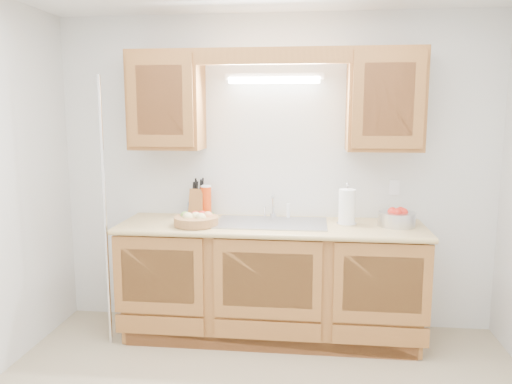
# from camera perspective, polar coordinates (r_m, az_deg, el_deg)

# --- Properties ---
(room) EXTENTS (3.52, 3.50, 2.50)m
(room) POSITION_cam_1_polar(r_m,az_deg,el_deg) (2.56, -0.41, -1.83)
(room) COLOR tan
(room) RESTS_ON ground
(base_cabinets) EXTENTS (2.20, 0.60, 0.86)m
(base_cabinets) POSITION_cam_1_polar(r_m,az_deg,el_deg) (3.93, 1.72, -10.19)
(base_cabinets) COLOR #9E622E
(base_cabinets) RESTS_ON ground
(countertop) EXTENTS (2.30, 0.63, 0.04)m
(countertop) POSITION_cam_1_polar(r_m,az_deg,el_deg) (3.79, 1.73, -3.97)
(countertop) COLOR tan
(countertop) RESTS_ON base_cabinets
(upper_cabinet_left) EXTENTS (0.55, 0.33, 0.75)m
(upper_cabinet_left) POSITION_cam_1_polar(r_m,az_deg,el_deg) (4.00, -10.17, 10.21)
(upper_cabinet_left) COLOR #9E622E
(upper_cabinet_left) RESTS_ON room
(upper_cabinet_right) EXTENTS (0.55, 0.33, 0.75)m
(upper_cabinet_right) POSITION_cam_1_polar(r_m,az_deg,el_deg) (3.87, 14.53, 10.11)
(upper_cabinet_right) COLOR #9E622E
(upper_cabinet_right) RESTS_ON room
(valance) EXTENTS (2.20, 0.05, 0.12)m
(valance) POSITION_cam_1_polar(r_m,az_deg,el_deg) (3.72, 1.83, 15.31)
(valance) COLOR #9E622E
(valance) RESTS_ON room
(fluorescent_fixture) EXTENTS (0.76, 0.08, 0.08)m
(fluorescent_fixture) POSITION_cam_1_polar(r_m,az_deg,el_deg) (3.93, 2.09, 12.88)
(fluorescent_fixture) COLOR white
(fluorescent_fixture) RESTS_ON room
(sink) EXTENTS (0.84, 0.46, 0.36)m
(sink) POSITION_cam_1_polar(r_m,az_deg,el_deg) (3.82, 1.75, -4.66)
(sink) COLOR #9E9EA3
(sink) RESTS_ON countertop
(wire_shelf_pole) EXTENTS (0.03, 0.03, 2.00)m
(wire_shelf_pole) POSITION_cam_1_polar(r_m,az_deg,el_deg) (3.82, -16.87, -2.44)
(wire_shelf_pole) COLOR silver
(wire_shelf_pole) RESTS_ON ground
(outlet_plate) EXTENTS (0.08, 0.01, 0.12)m
(outlet_plate) POSITION_cam_1_polar(r_m,az_deg,el_deg) (4.08, 15.52, 0.49)
(outlet_plate) COLOR white
(outlet_plate) RESTS_ON room
(fruit_basket) EXTENTS (0.41, 0.41, 0.10)m
(fruit_basket) POSITION_cam_1_polar(r_m,az_deg,el_deg) (3.75, -6.85, -3.14)
(fruit_basket) COLOR #AA7844
(fruit_basket) RESTS_ON countertop
(knife_block) EXTENTS (0.13, 0.20, 0.33)m
(knife_block) POSITION_cam_1_polar(r_m,az_deg,el_deg) (4.05, -6.65, -1.23)
(knife_block) COLOR #9E622E
(knife_block) RESTS_ON countertop
(orange_canister) EXTENTS (0.10, 0.10, 0.26)m
(orange_canister) POSITION_cam_1_polar(r_m,az_deg,el_deg) (4.02, -5.74, -1.08)
(orange_canister) COLOR red
(orange_canister) RESTS_ON countertop
(soap_bottle) EXTENTS (0.09, 0.09, 0.17)m
(soap_bottle) POSITION_cam_1_polar(r_m,az_deg,el_deg) (4.10, -7.24, -1.57)
(soap_bottle) COLOR blue
(soap_bottle) RESTS_ON countertop
(sponge) EXTENTS (0.10, 0.07, 0.02)m
(sponge) POSITION_cam_1_polar(r_m,az_deg,el_deg) (4.11, -5.51, -2.60)
(sponge) COLOR #CC333F
(sponge) RESTS_ON countertop
(paper_towel) EXTENTS (0.16, 0.16, 0.32)m
(paper_towel) POSITION_cam_1_polar(r_m,az_deg,el_deg) (3.81, 10.36, -1.72)
(paper_towel) COLOR silver
(paper_towel) RESTS_ON countertop
(apple_bowl) EXTENTS (0.35, 0.35, 0.14)m
(apple_bowl) POSITION_cam_1_polar(r_m,az_deg,el_deg) (3.85, 15.79, -2.87)
(apple_bowl) COLOR silver
(apple_bowl) RESTS_ON countertop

